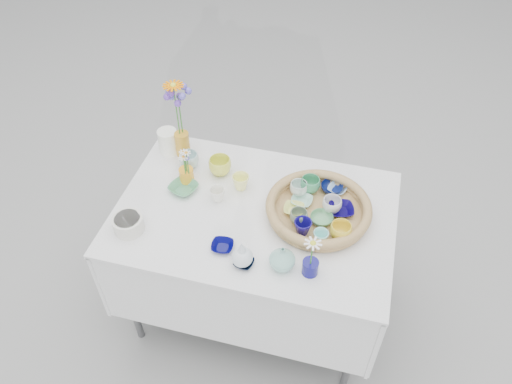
% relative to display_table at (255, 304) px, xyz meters
% --- Properties ---
extents(ground, '(80.00, 80.00, 0.00)m').
position_rel_display_table_xyz_m(ground, '(0.00, 0.00, 0.00)').
color(ground, gray).
extents(display_table, '(1.26, 0.86, 0.77)m').
position_rel_display_table_xyz_m(display_table, '(0.00, 0.00, 0.00)').
color(display_table, white).
rests_on(display_table, ground).
extents(wicker_tray, '(0.47, 0.47, 0.08)m').
position_rel_display_table_xyz_m(wicker_tray, '(0.28, 0.05, 0.80)').
color(wicker_tray, brown).
rests_on(wicker_tray, display_table).
extents(tray_ceramic_0, '(0.11, 0.11, 0.03)m').
position_rel_display_table_xyz_m(tray_ceramic_0, '(0.32, 0.21, 0.80)').
color(tray_ceramic_0, '#0A154F').
rests_on(tray_ceramic_0, wicker_tray).
extents(tray_ceramic_1, '(0.14, 0.14, 0.03)m').
position_rel_display_table_xyz_m(tray_ceramic_1, '(0.38, 0.08, 0.80)').
color(tray_ceramic_1, '#0A0340').
rests_on(tray_ceramic_1, wicker_tray).
extents(tray_ceramic_2, '(0.12, 0.12, 0.07)m').
position_rel_display_table_xyz_m(tray_ceramic_2, '(0.39, -0.07, 0.82)').
color(tray_ceramic_2, yellow).
rests_on(tray_ceramic_2, wicker_tray).
extents(tray_ceramic_3, '(0.13, 0.13, 0.03)m').
position_rel_display_table_xyz_m(tray_ceramic_3, '(0.30, 0.00, 0.80)').
color(tray_ceramic_3, '#5B9967').
rests_on(tray_ceramic_3, wicker_tray).
extents(tray_ceramic_4, '(0.10, 0.10, 0.06)m').
position_rel_display_table_xyz_m(tray_ceramic_4, '(0.20, -0.03, 0.81)').
color(tray_ceramic_4, gray).
rests_on(tray_ceramic_4, wicker_tray).
extents(tray_ceramic_5, '(0.11, 0.11, 0.02)m').
position_rel_display_table_xyz_m(tray_ceramic_5, '(0.20, 0.09, 0.79)').
color(tray_ceramic_5, '#98CEB7').
rests_on(tray_ceramic_5, wicker_tray).
extents(tray_ceramic_6, '(0.10, 0.10, 0.07)m').
position_rel_display_table_xyz_m(tray_ceramic_6, '(0.17, 0.15, 0.82)').
color(tray_ceramic_6, silver).
rests_on(tray_ceramic_6, wicker_tray).
extents(tray_ceramic_7, '(0.10, 0.10, 0.07)m').
position_rel_display_table_xyz_m(tray_ceramic_7, '(0.33, 0.08, 0.82)').
color(tray_ceramic_7, silver).
rests_on(tray_ceramic_7, wicker_tray).
extents(tray_ceramic_8, '(0.11, 0.11, 0.02)m').
position_rel_display_table_xyz_m(tray_ceramic_8, '(0.34, 0.21, 0.79)').
color(tray_ceramic_8, '#99C4F1').
rests_on(tray_ceramic_8, wicker_tray).
extents(tray_ceramic_9, '(0.10, 0.10, 0.07)m').
position_rel_display_table_xyz_m(tray_ceramic_9, '(0.23, -0.09, 0.82)').
color(tray_ceramic_9, navy).
rests_on(tray_ceramic_9, wicker_tray).
extents(tray_ceramic_10, '(0.10, 0.10, 0.02)m').
position_rel_display_table_xyz_m(tray_ceramic_10, '(0.17, 0.03, 0.79)').
color(tray_ceramic_10, '#D6D966').
rests_on(tray_ceramic_10, wicker_tray).
extents(tray_ceramic_11, '(0.07, 0.07, 0.06)m').
position_rel_display_table_xyz_m(tray_ceramic_11, '(0.32, -0.12, 0.81)').
color(tray_ceramic_11, '#8ADED6').
rests_on(tray_ceramic_11, wicker_tray).
extents(tray_ceramic_12, '(0.12, 0.12, 0.07)m').
position_rel_display_table_xyz_m(tray_ceramic_12, '(0.22, 0.18, 0.82)').
color(tray_ceramic_12, '#3C9462').
rests_on(tray_ceramic_12, wicker_tray).
extents(loose_ceramic_0, '(0.13, 0.13, 0.09)m').
position_rel_display_table_xyz_m(loose_ceramic_0, '(-0.23, 0.21, 0.81)').
color(loose_ceramic_0, '#D7DC45').
rests_on(loose_ceramic_0, display_table).
extents(loose_ceramic_1, '(0.11, 0.11, 0.08)m').
position_rel_display_table_xyz_m(loose_ceramic_1, '(-0.10, 0.13, 0.80)').
color(loose_ceramic_1, '#FCFE88').
rests_on(loose_ceramic_1, display_table).
extents(loose_ceramic_2, '(0.16, 0.16, 0.03)m').
position_rel_display_table_xyz_m(loose_ceramic_2, '(-0.36, 0.05, 0.78)').
color(loose_ceramic_2, '#4F996A').
rests_on(loose_ceramic_2, display_table).
extents(loose_ceramic_3, '(0.08, 0.08, 0.07)m').
position_rel_display_table_xyz_m(loose_ceramic_3, '(-0.19, 0.03, 0.80)').
color(loose_ceramic_3, white).
rests_on(loose_ceramic_3, display_table).
extents(loose_ceramic_4, '(0.10, 0.10, 0.02)m').
position_rel_display_table_xyz_m(loose_ceramic_4, '(-0.08, -0.24, 0.78)').
color(loose_ceramic_4, '#030344').
rests_on(loose_ceramic_4, display_table).
extents(loose_ceramic_5, '(0.12, 0.12, 0.08)m').
position_rel_display_table_xyz_m(loose_ceramic_5, '(-0.39, 0.22, 0.80)').
color(loose_ceramic_5, '#ADCFCD').
rests_on(loose_ceramic_5, display_table).
extents(loose_ceramic_6, '(0.09, 0.09, 0.02)m').
position_rel_display_table_xyz_m(loose_ceramic_6, '(0.03, -0.30, 0.77)').
color(loose_ceramic_6, black).
rests_on(loose_ceramic_6, display_table).
extents(fluted_bowl, '(0.14, 0.14, 0.07)m').
position_rel_display_table_xyz_m(fluted_bowl, '(-0.51, -0.24, 0.80)').
color(fluted_bowl, silver).
rests_on(fluted_bowl, display_table).
extents(bud_vase_paleblue, '(0.10, 0.10, 0.14)m').
position_rel_display_table_xyz_m(bud_vase_paleblue, '(0.03, -0.30, 0.83)').
color(bud_vase_paleblue, silver).
rests_on(bud_vase_paleblue, display_table).
extents(bud_vase_seafoam, '(0.14, 0.14, 0.11)m').
position_rel_display_table_xyz_m(bud_vase_seafoam, '(0.19, -0.27, 0.82)').
color(bud_vase_seafoam, '#82BFAD').
rests_on(bud_vase_seafoam, display_table).
extents(bud_vase_cobalt, '(0.08, 0.08, 0.07)m').
position_rel_display_table_xyz_m(bud_vase_cobalt, '(0.30, -0.27, 0.80)').
color(bud_vase_cobalt, '#0E0C60').
rests_on(bud_vase_cobalt, display_table).
extents(single_daisy, '(0.10, 0.10, 0.14)m').
position_rel_display_table_xyz_m(single_daisy, '(0.30, -0.28, 0.89)').
color(single_daisy, white).
rests_on(single_daisy, bud_vase_cobalt).
extents(tall_vase_yellow, '(0.09, 0.09, 0.13)m').
position_rel_display_table_xyz_m(tall_vase_yellow, '(-0.45, 0.29, 0.83)').
color(tall_vase_yellow, gold).
rests_on(tall_vase_yellow, display_table).
extents(gerbera, '(0.13, 0.13, 0.29)m').
position_rel_display_table_xyz_m(gerbera, '(-0.46, 0.29, 1.04)').
color(gerbera, '#FF8200').
rests_on(gerbera, tall_vase_yellow).
extents(hydrangea, '(0.09, 0.09, 0.30)m').
position_rel_display_table_xyz_m(hydrangea, '(-0.45, 0.31, 1.00)').
color(hydrangea, '#5F54C7').
rests_on(hydrangea, tall_vase_yellow).
extents(white_pitcher, '(0.15, 0.12, 0.13)m').
position_rel_display_table_xyz_m(white_pitcher, '(-0.53, 0.29, 0.83)').
color(white_pitcher, white).
rests_on(white_pitcher, display_table).
extents(daisy_cup, '(0.08, 0.08, 0.07)m').
position_rel_display_table_xyz_m(daisy_cup, '(-0.37, 0.11, 0.80)').
color(daisy_cup, '#FDA522').
rests_on(daisy_cup, display_table).
extents(daisy_posy, '(0.08, 0.08, 0.14)m').
position_rel_display_table_xyz_m(daisy_posy, '(-0.36, 0.10, 0.91)').
color(daisy_posy, white).
rests_on(daisy_posy, daisy_cup).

